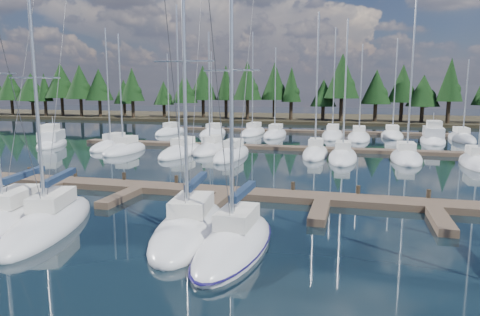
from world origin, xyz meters
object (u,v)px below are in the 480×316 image
(front_sailboat_1, at_px, (10,219))
(motor_yacht_right, at_px, (433,138))
(front_sailboat_2, at_px, (50,223))
(front_sailboat_3, at_px, (190,229))
(motor_yacht_left, at_px, (52,141))
(main_dock, at_px, (225,195))
(front_sailboat_4, at_px, (235,243))

(front_sailboat_1, height_order, motor_yacht_right, front_sailboat_1)
(front_sailboat_2, distance_m, motor_yacht_right, 49.06)
(front_sailboat_2, bearing_deg, motor_yacht_right, 60.77)
(front_sailboat_2, height_order, front_sailboat_3, front_sailboat_3)
(front_sailboat_3, bearing_deg, front_sailboat_1, -174.08)
(front_sailboat_1, relative_size, motor_yacht_left, 1.52)
(main_dock, height_order, front_sailboat_3, front_sailboat_3)
(front_sailboat_2, distance_m, front_sailboat_4, 9.49)
(motor_yacht_left, relative_size, motor_yacht_right, 0.96)
(front_sailboat_2, bearing_deg, front_sailboat_3, 7.51)
(motor_yacht_left, bearing_deg, motor_yacht_right, 19.35)
(main_dock, bearing_deg, front_sailboat_3, -86.44)
(front_sailboat_1, bearing_deg, motor_yacht_right, 58.48)
(front_sailboat_3, relative_size, front_sailboat_4, 1.06)
(front_sailboat_4, height_order, motor_yacht_right, front_sailboat_4)
(front_sailboat_1, bearing_deg, main_dock, 41.97)
(main_dock, height_order, front_sailboat_4, front_sailboat_4)
(motor_yacht_right, bearing_deg, front_sailboat_3, -112.11)
(motor_yacht_left, bearing_deg, front_sailboat_4, -41.48)
(motor_yacht_right, bearing_deg, front_sailboat_2, -119.23)
(front_sailboat_3, bearing_deg, front_sailboat_2, -172.49)
(main_dock, xyz_separation_m, front_sailboat_1, (-8.84, -7.95, 0.07))
(front_sailboat_2, xyz_separation_m, motor_yacht_left, (-21.39, 26.89, 0.18))
(main_dock, distance_m, front_sailboat_4, 8.82)
(front_sailboat_4, distance_m, motor_yacht_right, 45.58)
(motor_yacht_right, bearing_deg, motor_yacht_left, -160.65)
(front_sailboat_2, relative_size, front_sailboat_3, 0.91)
(front_sailboat_1, relative_size, motor_yacht_right, 1.45)
(main_dock, relative_size, front_sailboat_4, 3.26)
(main_dock, height_order, front_sailboat_2, front_sailboat_2)
(front_sailboat_1, bearing_deg, front_sailboat_2, 1.17)
(main_dock, relative_size, motor_yacht_left, 4.95)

